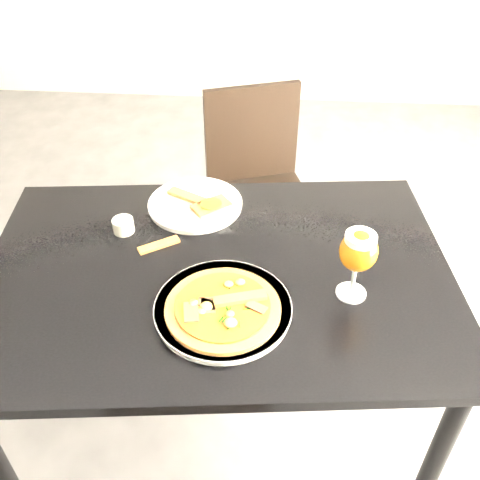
# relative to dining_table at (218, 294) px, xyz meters

# --- Properties ---
(dining_table) EXTENTS (1.28, 0.92, 0.75)m
(dining_table) POSITION_rel_dining_table_xyz_m (0.00, 0.00, 0.00)
(dining_table) COLOR black
(dining_table) RESTS_ON ground
(chair_far) EXTENTS (0.50, 0.50, 0.86)m
(chair_far) POSITION_rel_dining_table_xyz_m (0.07, 0.79, -0.19)
(chair_far) COLOR black
(chair_far) RESTS_ON ground
(plate_main) EXTENTS (0.41, 0.41, 0.02)m
(plate_main) POSITION_rel_dining_table_xyz_m (0.03, -0.14, 0.10)
(plate_main) COLOR silver
(plate_main) RESTS_ON dining_table
(pizza) EXTENTS (0.27, 0.27, 0.03)m
(pizza) POSITION_rel_dining_table_xyz_m (0.03, -0.16, 0.12)
(pizza) COLOR #935123
(pizza) RESTS_ON plate_main
(plate_second) EXTENTS (0.35, 0.35, 0.01)m
(plate_second) POSITION_rel_dining_table_xyz_m (-0.09, 0.27, 0.10)
(plate_second) COLOR silver
(plate_second) RESTS_ON dining_table
(crust_scraps) EXTENTS (0.20, 0.15, 0.02)m
(crust_scraps) POSITION_rel_dining_table_xyz_m (-0.07, 0.26, 0.11)
(crust_scraps) COLOR #935123
(crust_scraps) RESTS_ON plate_second
(loose_crust) EXTENTS (0.11, 0.08, 0.01)m
(loose_crust) POSITION_rel_dining_table_xyz_m (-0.17, 0.08, 0.09)
(loose_crust) COLOR #935123
(loose_crust) RESTS_ON dining_table
(sauce_cup) EXTENTS (0.06, 0.06, 0.04)m
(sauce_cup) POSITION_rel_dining_table_xyz_m (-0.28, 0.14, 0.11)
(sauce_cup) COLOR beige
(sauce_cup) RESTS_ON dining_table
(beer_glass) EXTENTS (0.09, 0.09, 0.19)m
(beer_glass) POSITION_rel_dining_table_xyz_m (0.33, -0.06, 0.22)
(beer_glass) COLOR silver
(beer_glass) RESTS_ON dining_table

